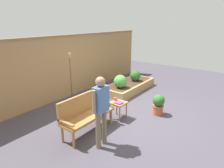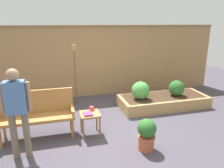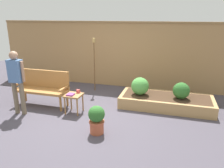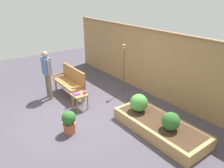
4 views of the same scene
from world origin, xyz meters
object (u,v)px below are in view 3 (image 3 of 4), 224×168
object	(u,v)px
side_table	(74,98)
shrub_near_bench	(140,86)
cup_on_table	(78,91)
person_by_bench	(16,77)
shrub_far_corner	(181,91)
book_on_table	(71,94)
tiki_torch	(94,55)
garden_bench	(43,85)
potted_boxwood	(97,119)

from	to	relation	value
side_table	shrub_near_bench	distance (m)	1.77
cup_on_table	person_by_bench	xyz separation A→B (m)	(-1.31, -0.57, 0.41)
cup_on_table	shrub_far_corner	xyz separation A→B (m)	(2.48, 0.81, -0.01)
side_table	book_on_table	bearing A→B (deg)	-128.66
side_table	shrub_near_bench	size ratio (longest dim) A/B	1.02
book_on_table	tiki_torch	world-z (taller)	tiki_torch
garden_bench	person_by_bench	xyz separation A→B (m)	(-0.23, -0.68, 0.39)
book_on_table	potted_boxwood	bearing A→B (deg)	-39.17
side_table	tiki_torch	world-z (taller)	tiki_torch
cup_on_table	potted_boxwood	distance (m)	1.26
potted_boxwood	cup_on_table	bearing A→B (deg)	131.80
book_on_table	side_table	bearing A→B (deg)	49.95
shrub_near_bench	shrub_far_corner	world-z (taller)	shrub_near_bench
person_by_bench	garden_bench	bearing A→B (deg)	71.54
book_on_table	tiki_torch	bearing A→B (deg)	90.41
potted_boxwood	shrub_far_corner	world-z (taller)	shrub_far_corner
garden_bench	side_table	size ratio (longest dim) A/B	3.00
shrub_far_corner	person_by_bench	size ratio (longest dim) A/B	0.27
shrub_near_bench	tiki_torch	bearing A→B (deg)	153.46
garden_bench	shrub_near_bench	bearing A→B (deg)	15.58
shrub_near_bench	book_on_table	bearing A→B (deg)	-146.63
shrub_near_bench	person_by_bench	size ratio (longest dim) A/B	0.30
side_table	potted_boxwood	size ratio (longest dim) A/B	0.80
shrub_far_corner	tiki_torch	distance (m)	2.84
side_table	shrub_far_corner	world-z (taller)	shrub_far_corner
cup_on_table	person_by_bench	size ratio (longest dim) A/B	0.08
shrub_far_corner	side_table	bearing A→B (deg)	-159.51
garden_bench	shrub_far_corner	xyz separation A→B (m)	(3.56, 0.70, -0.03)
side_table	shrub_near_bench	world-z (taller)	shrub_near_bench
tiki_torch	cup_on_table	bearing A→B (deg)	-84.06
shrub_far_corner	tiki_torch	world-z (taller)	tiki_torch
cup_on_table	tiki_torch	distance (m)	1.73
garden_bench	side_table	xyz separation A→B (m)	(1.02, -0.25, -0.15)
potted_boxwood	shrub_near_bench	bearing A→B (deg)	71.10
book_on_table	shrub_far_corner	xyz separation A→B (m)	(2.59, 1.01, 0.01)
side_table	shrub_far_corner	bearing A→B (deg)	20.49
potted_boxwood	person_by_bench	xyz separation A→B (m)	(-2.14, 0.36, 0.61)
garden_bench	tiki_torch	size ratio (longest dim) A/B	0.86
side_table	cup_on_table	size ratio (longest dim) A/B	3.97
book_on_table	shrub_near_bench	distance (m)	1.84
shrub_far_corner	potted_boxwood	bearing A→B (deg)	-133.50
cup_on_table	book_on_table	distance (m)	0.23
side_table	person_by_bench	distance (m)	1.43
book_on_table	potted_boxwood	xyz separation A→B (m)	(0.94, -0.73, -0.17)
cup_on_table	shrub_far_corner	bearing A→B (deg)	18.13
garden_bench	tiki_torch	world-z (taller)	tiki_torch
potted_boxwood	shrub_far_corner	distance (m)	2.40
shrub_far_corner	person_by_bench	bearing A→B (deg)	-159.97
cup_on_table	potted_boxwood	size ratio (longest dim) A/B	0.20
potted_boxwood	tiki_torch	xyz separation A→B (m)	(-1.00, 2.53, 0.83)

